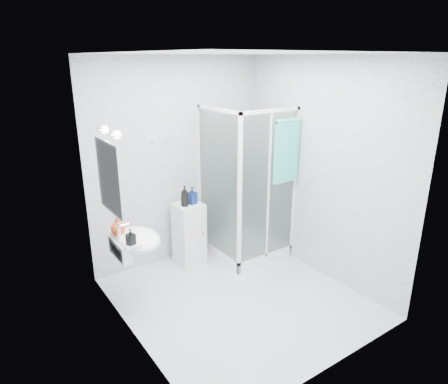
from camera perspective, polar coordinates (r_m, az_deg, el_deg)
room at (r=4.07m, az=2.22°, el=0.58°), size 2.40×2.60×2.60m
shower_enclosure at (r=5.32m, az=2.95°, el=-4.79°), size 0.90×0.95×2.00m
wall_basin at (r=4.17m, az=-12.67°, el=-6.84°), size 0.46×0.56×0.35m
mirror at (r=3.87m, az=-16.13°, el=1.98°), size 0.02×0.60×0.70m
vanity_lights at (r=3.79m, az=-15.98°, el=8.21°), size 0.10×0.40×0.08m
wall_hooks at (r=4.90m, az=-9.00°, el=7.37°), size 0.23×0.06×0.03m
storage_cabinet at (r=5.20m, az=-5.01°, el=-5.92°), size 0.35×0.37×0.81m
hand_towel at (r=4.89m, az=8.92°, el=6.02°), size 0.37×0.05×0.78m
shampoo_bottle_a at (r=4.93m, az=-5.65°, el=-0.58°), size 0.11×0.11×0.26m
shampoo_bottle_b at (r=5.02m, az=-4.58°, el=-0.48°), size 0.11×0.12×0.22m
soap_dispenser_orange at (r=4.16m, az=-14.96°, el=-4.69°), size 0.15×0.15×0.19m
soap_dispenser_black at (r=3.92m, az=-13.20°, el=-6.24°), size 0.09×0.09×0.16m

